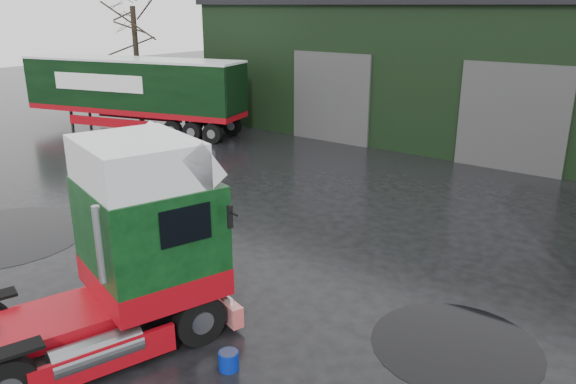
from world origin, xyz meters
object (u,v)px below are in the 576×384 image
object	(u,v)px
tree_left	(135,40)
tree_back_a	(465,25)
wash_bucket	(229,361)
warehouse	(556,72)
hero_tractor	(53,260)
trailer_left	(133,95)

from	to	relation	value
tree_left	tree_back_a	xyz separation A→B (m)	(11.00, 18.00, 0.50)
wash_bucket	tree_back_a	world-z (taller)	tree_back_a
warehouse	hero_tractor	xyz separation A→B (m)	(-2.58, -23.00, -1.25)
trailer_left	tree_back_a	size ratio (longest dim) A/B	1.22
wash_bucket	tree_left	world-z (taller)	tree_left
warehouse	tree_left	distance (m)	20.64
hero_tractor	tree_left	world-z (taller)	tree_left
wash_bucket	warehouse	bearing A→B (deg)	89.94
trailer_left	tree_left	bearing A→B (deg)	30.46
trailer_left	tree_back_a	distance (m)	22.11
trailer_left	tree_back_a	bearing A→B (deg)	-39.23
trailer_left	wash_bucket	size ratio (longest dim) A/B	32.61
warehouse	wash_bucket	world-z (taller)	warehouse
wash_bucket	tree_back_a	xyz separation A→B (m)	(-7.98, 31.52, 4.58)
hero_tractor	trailer_left	xyz separation A→B (m)	(-14.38, 13.00, -0.11)
hero_tractor	tree_left	distance (m)	22.36
wash_bucket	tree_left	size ratio (longest dim) A/B	0.04
tree_left	warehouse	bearing A→B (deg)	22.83
warehouse	wash_bucket	xyz separation A→B (m)	(-0.02, -21.52, -2.99)
wash_bucket	tree_left	distance (m)	23.66
tree_left	tree_back_a	distance (m)	21.10
warehouse	hero_tractor	bearing A→B (deg)	-96.40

